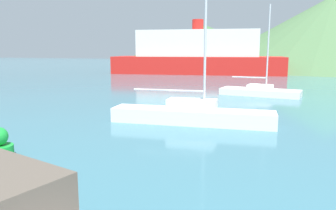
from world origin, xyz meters
TOP-DOWN VIEW (x-y plane):
  - sailboat_inner at (0.96, 15.95)m, footprint 8.10×2.31m
  - sailboat_middle at (3.22, 27.55)m, footprint 6.34×2.79m
  - ferry_distant at (-8.00, 49.45)m, footprint 26.18×10.81m
  - hill_west at (-14.38, 79.35)m, footprint 45.04×45.04m
  - hill_central at (13.07, 75.77)m, footprint 53.35×53.35m

SIDE VIEW (x-z plane):
  - sailboat_middle at x=3.22m, z-range -3.15..3.87m
  - sailboat_inner at x=0.96m, z-range -4.41..5.41m
  - ferry_distant at x=-8.00m, z-range -1.19..6.90m
  - hill_west at x=-14.38m, z-range 0.00..9.49m
  - hill_central at x=13.07m, z-range 0.00..14.55m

